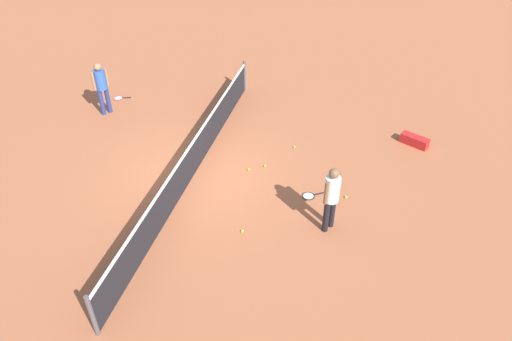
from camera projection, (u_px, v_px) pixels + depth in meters
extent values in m
plane|color=#9E5638|center=(194.00, 175.00, 12.64)|extent=(40.00, 40.00, 0.00)
cylinder|color=#4C4C51|center=(92.00, 316.00, 8.46)|extent=(0.09, 0.09, 1.07)
cylinder|color=#4C4C51|center=(244.00, 76.00, 16.19)|extent=(0.09, 0.09, 1.07)
cube|color=black|center=(192.00, 161.00, 12.37)|extent=(10.00, 0.02, 0.91)
cube|color=white|center=(191.00, 145.00, 12.08)|extent=(10.00, 0.04, 0.06)
cylinder|color=black|center=(326.00, 217.00, 10.70)|extent=(0.19, 0.19, 0.85)
cylinder|color=black|center=(332.00, 212.00, 10.83)|extent=(0.19, 0.19, 0.85)
cylinder|color=white|center=(332.00, 189.00, 10.32)|extent=(0.46, 0.46, 0.62)
cylinder|color=brown|center=(326.00, 193.00, 10.19)|extent=(0.12, 0.12, 0.58)
cylinder|color=brown|center=(338.00, 184.00, 10.44)|extent=(0.12, 0.12, 0.58)
sphere|color=brown|center=(334.00, 174.00, 10.07)|extent=(0.31, 0.31, 0.23)
cylinder|color=navy|center=(108.00, 100.00, 15.05)|extent=(0.19, 0.19, 0.85)
cylinder|color=navy|center=(102.00, 102.00, 14.93)|extent=(0.19, 0.19, 0.85)
cylinder|color=#2D59B2|center=(100.00, 80.00, 14.55)|extent=(0.47, 0.47, 0.62)
cylinder|color=#9E704C|center=(107.00, 77.00, 14.64)|extent=(0.13, 0.13, 0.58)
cylinder|color=#9E704C|center=(93.00, 81.00, 14.42)|extent=(0.13, 0.13, 0.58)
sphere|color=#9E704C|center=(97.00, 67.00, 14.29)|extent=(0.32, 0.32, 0.23)
torus|color=black|center=(308.00, 196.00, 11.92)|extent=(0.43, 0.43, 0.02)
cylinder|color=silver|center=(308.00, 196.00, 11.92)|extent=(0.37, 0.37, 0.00)
cylinder|color=black|center=(319.00, 194.00, 11.98)|extent=(0.18, 0.25, 0.03)
torus|color=red|center=(118.00, 98.00, 16.01)|extent=(0.40, 0.40, 0.02)
cylinder|color=silver|center=(118.00, 98.00, 16.01)|extent=(0.34, 0.34, 0.00)
cylinder|color=black|center=(127.00, 98.00, 16.03)|extent=(0.13, 0.27, 0.03)
sphere|color=#C6E033|center=(346.00, 197.00, 11.85)|extent=(0.07, 0.07, 0.07)
sphere|color=#C6E033|center=(249.00, 170.00, 12.77)|extent=(0.07, 0.07, 0.07)
sphere|color=#C6E033|center=(265.00, 166.00, 12.89)|extent=(0.07, 0.07, 0.07)
sphere|color=#C6E033|center=(242.00, 231.00, 10.89)|extent=(0.07, 0.07, 0.07)
sphere|color=#C6E033|center=(294.00, 147.00, 13.63)|extent=(0.07, 0.07, 0.07)
cube|color=#B21E1E|center=(414.00, 141.00, 13.70)|extent=(0.60, 0.84, 0.28)
cylinder|color=black|center=(403.00, 136.00, 13.88)|extent=(0.28, 0.21, 0.27)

